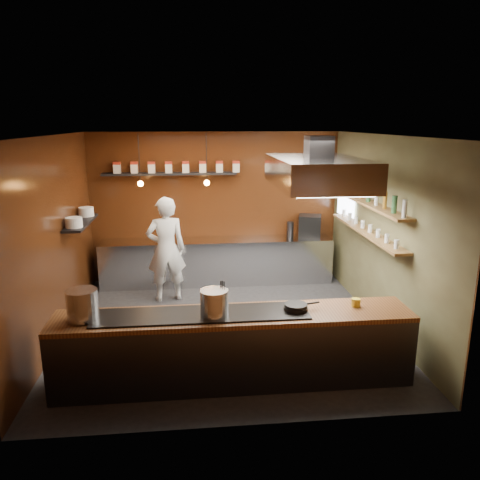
{
  "coord_description": "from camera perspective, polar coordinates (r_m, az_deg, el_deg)",
  "views": [
    {
      "loc": [
        -0.48,
        -6.88,
        3.2
      ],
      "look_at": [
        0.28,
        0.4,
        1.33
      ],
      "focal_mm": 35.0,
      "sensor_mm": 36.0,
      "label": 1
    }
  ],
  "objects": [
    {
      "name": "prep_counter",
      "position": [
        9.47,
        -2.77,
        -2.59
      ],
      "size": [
        4.6,
        0.65,
        0.9
      ],
      "primitive_type": "cube",
      "color": "silver",
      "rests_on": "floor"
    },
    {
      "name": "pass_counter",
      "position": [
        5.96,
        -0.72,
        -12.98
      ],
      "size": [
        4.4,
        0.72,
        0.94
      ],
      "color": "#38383D",
      "rests_on": "floor"
    },
    {
      "name": "bottle_shelf_lower",
      "position": [
        7.91,
        15.12,
        1.02
      ],
      "size": [
        0.26,
        2.8,
        0.04
      ],
      "primitive_type": "cube",
      "color": "brown",
      "rests_on": "right_wall"
    },
    {
      "name": "window_pane",
      "position": [
        9.16,
        12.86,
        5.79
      ],
      "size": [
        0.0,
        1.0,
        1.0
      ],
      "primitive_type": "plane",
      "rotation": [
        1.57,
        0.0,
        -1.57
      ],
      "color": "white",
      "rests_on": "right_wall"
    },
    {
      "name": "bottle_shelf_upper",
      "position": [
        7.82,
        15.34,
        4.38
      ],
      "size": [
        0.26,
        2.8,
        0.04
      ],
      "primitive_type": "cube",
      "color": "brown",
      "rests_on": "right_wall"
    },
    {
      "name": "extractor_hood",
      "position": [
        6.76,
        9.47,
        8.21
      ],
      "size": [
        1.2,
        2.0,
        0.72
      ],
      "color": "#38383D",
      "rests_on": "ceiling"
    },
    {
      "name": "utensil_crock",
      "position": [
        5.79,
        -2.13,
        -7.81
      ],
      "size": [
        0.13,
        0.13,
        0.16
      ],
      "primitive_type": "cylinder",
      "rotation": [
        0.0,
        0.0,
        -0.02
      ],
      "color": "#B7BABF",
      "rests_on": "pass_counter"
    },
    {
      "name": "pendant_right",
      "position": [
        8.65,
        -4.07,
        7.31
      ],
      "size": [
        0.1,
        0.1,
        0.95
      ],
      "color": "black",
      "rests_on": "ceiling"
    },
    {
      "name": "storage_tins",
      "position": [
        9.28,
        -7.66,
        8.81
      ],
      "size": [
        2.43,
        0.13,
        0.22
      ],
      "color": "beige",
      "rests_on": "tin_shelf"
    },
    {
      "name": "stockpot_small",
      "position": [
        5.62,
        -3.15,
        -7.66
      ],
      "size": [
        0.44,
        0.44,
        0.32
      ],
      "primitive_type": "cylinder",
      "rotation": [
        0.0,
        0.0,
        -0.39
      ],
      "color": "silver",
      "rests_on": "pass_counter"
    },
    {
      "name": "bottles",
      "position": [
        7.8,
        15.41,
        5.39
      ],
      "size": [
        0.06,
        2.66,
        0.24
      ],
      "color": "silver",
      "rests_on": "bottle_shelf_upper"
    },
    {
      "name": "right_wall",
      "position": [
        7.69,
        17.04,
        0.89
      ],
      "size": [
        0.0,
        5.0,
        5.0
      ],
      "primitive_type": "plane",
      "rotation": [
        1.57,
        0.0,
        -1.57
      ],
      "color": "#433F26",
      "rests_on": "ground"
    },
    {
      "name": "butter_jar",
      "position": [
        6.15,
        13.95,
        -7.4
      ],
      "size": [
        0.15,
        0.15,
        0.1
      ],
      "primitive_type": "cylinder",
      "rotation": [
        0.0,
        0.0,
        -0.38
      ],
      "color": "yellow",
      "rests_on": "pass_counter"
    },
    {
      "name": "plate_stacks",
      "position": [
        8.24,
        -18.88,
        2.7
      ],
      "size": [
        0.26,
        1.16,
        0.16
      ],
      "color": "white",
      "rests_on": "plate_shelf"
    },
    {
      "name": "stockpot_large",
      "position": [
        5.82,
        -18.67,
        -7.45
      ],
      "size": [
        0.38,
        0.38,
        0.36
      ],
      "primitive_type": "cylinder",
      "rotation": [
        0.0,
        0.0,
        -0.03
      ],
      "color": "silver",
      "rests_on": "pass_counter"
    },
    {
      "name": "pendant_left",
      "position": [
        8.69,
        -12.05,
        7.07
      ],
      "size": [
        0.1,
        0.1,
        0.95
      ],
      "color": "black",
      "rests_on": "ceiling"
    },
    {
      "name": "floor",
      "position": [
        7.6,
        -1.79,
        -10.59
      ],
      "size": [
        5.0,
        5.0,
        0.0
      ],
      "primitive_type": "plane",
      "color": "black",
      "rests_on": "ground"
    },
    {
      "name": "back_wall",
      "position": [
        9.54,
        -2.96,
        4.03
      ],
      "size": [
        5.0,
        0.0,
        5.0
      ],
      "primitive_type": "plane",
      "rotation": [
        1.57,
        0.0,
        0.0
      ],
      "color": "#321409",
      "rests_on": "ground"
    },
    {
      "name": "wine_glasses",
      "position": [
        7.89,
        15.16,
        1.62
      ],
      "size": [
        0.07,
        2.37,
        0.13
      ],
      "color": "silver",
      "rests_on": "bottle_shelf_lower"
    },
    {
      "name": "ceiling",
      "position": [
        6.9,
        -1.99,
        12.64
      ],
      "size": [
        5.0,
        5.0,
        0.0
      ],
      "primitive_type": "plane",
      "rotation": [
        3.14,
        0.0,
        0.0
      ],
      "color": "silver",
      "rests_on": "back_wall"
    },
    {
      "name": "espresso_machine",
      "position": [
        9.66,
        8.51,
        1.71
      ],
      "size": [
        0.54,
        0.52,
        0.44
      ],
      "primitive_type": "cube",
      "rotation": [
        0.0,
        0.0,
        -0.27
      ],
      "color": "black",
      "rests_on": "prep_counter"
    },
    {
      "name": "plate_shelf",
      "position": [
        8.26,
        -18.82,
        2.02
      ],
      "size": [
        0.3,
        1.4,
        0.04
      ],
      "primitive_type": "cube",
      "color": "black",
      "rests_on": "left_wall"
    },
    {
      "name": "left_wall",
      "position": [
        7.37,
        -21.66,
        -0.06
      ],
      "size": [
        0.0,
        5.0,
        5.0
      ],
      "primitive_type": "plane",
      "rotation": [
        1.57,
        0.0,
        1.57
      ],
      "color": "#321409",
      "rests_on": "ground"
    },
    {
      "name": "chef",
      "position": [
        8.51,
        -8.99,
        -1.14
      ],
      "size": [
        0.77,
        0.57,
        1.92
      ],
      "primitive_type": "imported",
      "rotation": [
        0.0,
        0.0,
        3.32
      ],
      "color": "silver",
      "rests_on": "floor"
    },
    {
      "name": "tin_shelf",
      "position": [
        9.3,
        -8.57,
        7.98
      ],
      "size": [
        2.6,
        0.26,
        0.04
      ],
      "primitive_type": "cube",
      "color": "black",
      "rests_on": "back_wall"
    },
    {
      "name": "frying_pan",
      "position": [
        5.86,
        6.85,
        -8.08
      ],
      "size": [
        0.47,
        0.3,
        0.08
      ],
      "color": "black",
      "rests_on": "pass_counter"
    }
  ]
}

